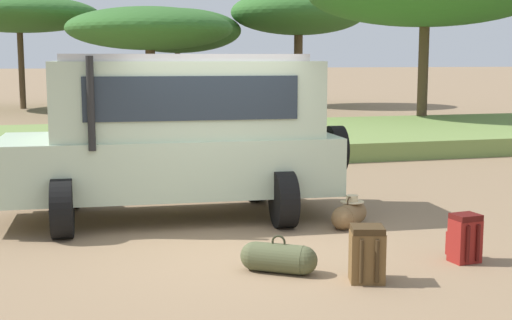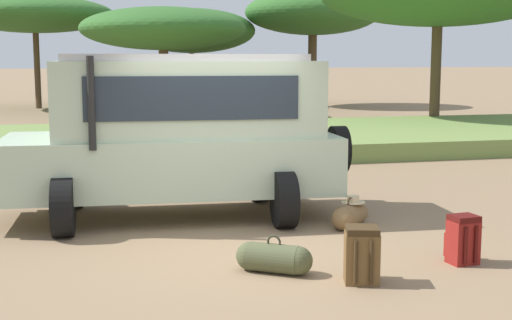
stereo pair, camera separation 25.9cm
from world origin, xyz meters
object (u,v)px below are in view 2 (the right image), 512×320
(acacia_tree_left_mid, at_px, (35,15))
(backpack_beside_front_wheel, at_px, (462,240))
(duffel_bag_low_black_case, at_px, (350,215))
(acacia_tree_far_right, at_px, (313,13))
(backpack_cluster_center, at_px, (362,255))
(acacia_tree_right_mid, at_px, (191,31))
(safari_vehicle, at_px, (179,132))
(acacia_tree_centre_back, at_px, (163,29))
(duffel_bag_soft_canvas, at_px, (274,258))

(acacia_tree_left_mid, bearing_deg, backpack_beside_front_wheel, -77.67)
(duffel_bag_low_black_case, relative_size, acacia_tree_far_right, 0.10)
(backpack_cluster_center, distance_m, acacia_tree_right_mid, 28.80)
(backpack_beside_front_wheel, distance_m, backpack_cluster_center, 1.47)
(backpack_beside_front_wheel, bearing_deg, safari_vehicle, 131.12)
(duffel_bag_low_black_case, bearing_deg, acacia_tree_centre_back, 90.83)
(backpack_beside_front_wheel, distance_m, acacia_tree_centre_back, 22.23)
(backpack_cluster_center, distance_m, duffel_bag_soft_canvas, 1.00)
(backpack_cluster_center, distance_m, acacia_tree_centre_back, 22.60)
(backpack_beside_front_wheel, relative_size, acacia_tree_left_mid, 0.07)
(acacia_tree_centre_back, xyz_separation_m, acacia_tree_far_right, (7.87, 4.53, 1.02))
(duffel_bag_low_black_case, distance_m, duffel_bag_soft_canvas, 2.45)
(acacia_tree_left_mid, bearing_deg, acacia_tree_right_mid, -0.95)
(backpack_beside_front_wheel, xyz_separation_m, acacia_tree_left_mid, (-6.17, 28.22, 4.11))
(backpack_beside_front_wheel, height_order, acacia_tree_far_right, acacia_tree_far_right)
(backpack_cluster_center, xyz_separation_m, acacia_tree_centre_back, (0.52, 22.36, 3.24))
(backpack_cluster_center, height_order, duffel_bag_low_black_case, backpack_cluster_center)
(duffel_bag_low_black_case, xyz_separation_m, acacia_tree_left_mid, (-5.56, 26.21, 4.21))
(acacia_tree_left_mid, height_order, acacia_tree_centre_back, acacia_tree_left_mid)
(acacia_tree_left_mid, distance_m, acacia_tree_centre_back, 8.21)
(safari_vehicle, height_order, duffel_bag_low_black_case, safari_vehicle)
(acacia_tree_left_mid, relative_size, acacia_tree_far_right, 1.15)
(safari_vehicle, height_order, acacia_tree_left_mid, acacia_tree_left_mid)
(duffel_bag_soft_canvas, distance_m, acacia_tree_far_right, 28.24)
(backpack_beside_front_wheel, relative_size, acacia_tree_centre_back, 0.08)
(duffel_bag_soft_canvas, bearing_deg, backpack_beside_front_wheel, -4.49)
(acacia_tree_left_mid, xyz_separation_m, acacia_tree_right_mid, (7.38, -0.12, -0.69))
(backpack_cluster_center, bearing_deg, acacia_tree_far_right, 72.67)
(backpack_beside_front_wheel, xyz_separation_m, acacia_tree_far_right, (6.97, 26.51, 4.28))
(backpack_cluster_center, distance_m, duffel_bag_low_black_case, 2.53)
(acacia_tree_far_right, bearing_deg, backpack_beside_front_wheel, -104.73)
(duffel_bag_low_black_case, relative_size, acacia_tree_right_mid, 0.10)
(acacia_tree_right_mid, bearing_deg, backpack_cluster_center, -95.28)
(backpack_beside_front_wheel, bearing_deg, duffel_bag_low_black_case, 106.86)
(backpack_beside_front_wheel, distance_m, duffel_bag_low_black_case, 2.10)
(safari_vehicle, relative_size, acacia_tree_far_right, 0.81)
(safari_vehicle, distance_m, duffel_bag_low_black_case, 2.82)
(safari_vehicle, height_order, backpack_cluster_center, safari_vehicle)
(duffel_bag_low_black_case, bearing_deg, duffel_bag_soft_canvas, -131.62)
(duffel_bag_low_black_case, bearing_deg, acacia_tree_left_mid, 101.97)
(duffel_bag_low_black_case, height_order, acacia_tree_far_right, acacia_tree_far_right)
(backpack_cluster_center, bearing_deg, acacia_tree_centre_back, 88.67)
(acacia_tree_centre_back, bearing_deg, duffel_bag_soft_canvas, -93.51)
(acacia_tree_left_mid, xyz_separation_m, acacia_tree_far_right, (13.14, -1.71, 0.17))
(safari_vehicle, height_order, acacia_tree_right_mid, acacia_tree_right_mid)
(backpack_beside_front_wheel, xyz_separation_m, backpack_cluster_center, (-1.42, -0.38, 0.02))
(acacia_tree_centre_back, height_order, acacia_tree_right_mid, acacia_tree_right_mid)
(acacia_tree_left_mid, relative_size, acacia_tree_centre_back, 1.09)
(backpack_beside_front_wheel, bearing_deg, acacia_tree_centre_back, 92.34)
(backpack_cluster_center, relative_size, acacia_tree_right_mid, 0.09)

